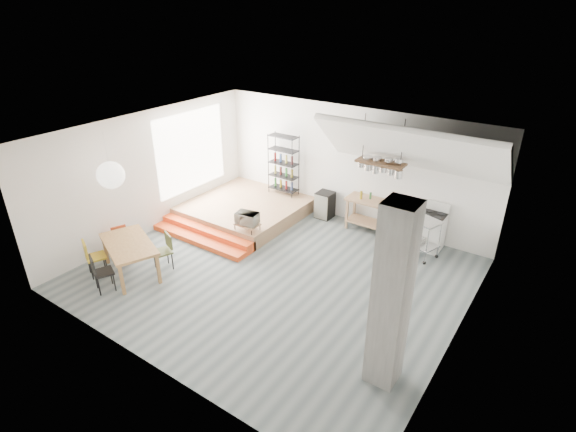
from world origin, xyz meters
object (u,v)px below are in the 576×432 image
Objects in this scene: rolling_cart at (418,231)px; mini_fridge at (325,205)px; stove at (431,231)px; dining_table at (129,246)px.

mini_fridge is (-2.88, 0.50, -0.25)m from rolling_cart.
stove reaches higher than dining_table.
dining_table is 6.76m from rolling_cart.
mini_fridge is (-3.06, 0.04, -0.10)m from stove.
dining_table is at bearing -113.13° from mini_fridge.
rolling_cart is 2.94m from mini_fridge.
stove is 1.53× the size of mini_fridge.
rolling_cart reaches higher than dining_table.
stove reaches higher than mini_fridge.
stove is 0.51m from rolling_cart.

